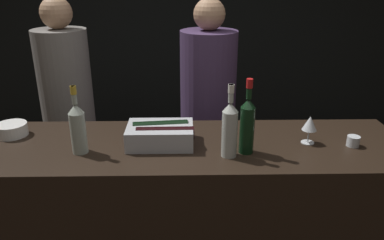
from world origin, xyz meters
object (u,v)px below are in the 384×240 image
object	(u,v)px
candle_votive	(353,141)
ice_bin_with_bottles	(161,134)
bowl_white	(12,129)
person_in_hoodie	(208,111)
white_wine_bottle	(230,128)
wine_glass	(310,124)
person_blond_tee	(68,109)
red_wine_bottle_burgundy	(247,123)
rose_wine_bottle	(78,127)

from	to	relation	value
candle_votive	ice_bin_with_bottles	bearing A→B (deg)	177.54
bowl_white	person_in_hoodie	xyz separation A→B (m)	(1.11, 0.62, -0.13)
white_wine_bottle	person_in_hoodie	size ratio (longest dim) A/B	0.21
wine_glass	person_in_hoodie	xyz separation A→B (m)	(-0.48, 0.74, -0.20)
wine_glass	person_blond_tee	xyz separation A→B (m)	(-1.48, 0.78, -0.19)
wine_glass	white_wine_bottle	xyz separation A→B (m)	(-0.43, -0.14, 0.04)
candle_votive	red_wine_bottle_burgundy	distance (m)	0.58
red_wine_bottle_burgundy	person_in_hoodie	world-z (taller)	person_in_hoodie
ice_bin_with_bottles	person_in_hoodie	distance (m)	0.81
person_blond_tee	wine_glass	bearing A→B (deg)	-32.03
white_wine_bottle	red_wine_bottle_burgundy	xyz separation A→B (m)	(0.09, 0.04, 0.01)
bowl_white	ice_bin_with_bottles	bearing A→B (deg)	-8.81
candle_votive	person_blond_tee	world-z (taller)	person_blond_tee
wine_glass	white_wine_bottle	bearing A→B (deg)	-162.16
ice_bin_with_bottles	candle_votive	size ratio (longest dim) A/B	5.33
wine_glass	person_blond_tee	size ratio (longest dim) A/B	0.09
wine_glass	person_blond_tee	distance (m)	1.69
bowl_white	wine_glass	distance (m)	1.60
person_blond_tee	white_wine_bottle	bearing A→B (deg)	-45.43
ice_bin_with_bottles	rose_wine_bottle	size ratio (longest dim) A/B	1.01
white_wine_bottle	person_blond_tee	bearing A→B (deg)	138.88
candle_votive	person_blond_tee	bearing A→B (deg)	154.27
candle_votive	white_wine_bottle	bearing A→B (deg)	-171.55
bowl_white	wine_glass	world-z (taller)	wine_glass
white_wine_bottle	person_blond_tee	size ratio (longest dim) A/B	0.21
wine_glass	candle_votive	world-z (taller)	wine_glass
rose_wine_bottle	person_in_hoodie	size ratio (longest dim) A/B	0.20
ice_bin_with_bottles	red_wine_bottle_burgundy	distance (m)	0.45
wine_glass	red_wine_bottle_burgundy	bearing A→B (deg)	-163.46
rose_wine_bottle	ice_bin_with_bottles	bearing A→B (deg)	12.32
bowl_white	wine_glass	bearing A→B (deg)	-4.60
ice_bin_with_bottles	rose_wine_bottle	world-z (taller)	rose_wine_bottle
white_wine_bottle	person_blond_tee	xyz separation A→B (m)	(-1.05, 0.92, -0.23)
rose_wine_bottle	white_wine_bottle	bearing A→B (deg)	-4.14
wine_glass	rose_wine_bottle	bearing A→B (deg)	-175.79
ice_bin_with_bottles	white_wine_bottle	bearing A→B (deg)	-22.45
ice_bin_with_bottles	red_wine_bottle_burgundy	size ratio (longest dim) A/B	0.91
rose_wine_bottle	person_in_hoodie	xyz separation A→B (m)	(0.68, 0.83, -0.23)
bowl_white	red_wine_bottle_burgundy	distance (m)	1.28
white_wine_bottle	red_wine_bottle_burgundy	distance (m)	0.10
rose_wine_bottle	person_in_hoodie	distance (m)	1.10
white_wine_bottle	rose_wine_bottle	bearing A→B (deg)	175.86
ice_bin_with_bottles	person_blond_tee	size ratio (longest dim) A/B	0.20
white_wine_bottle	wine_glass	bearing A→B (deg)	17.84
ice_bin_with_bottles	bowl_white	distance (m)	0.83
bowl_white	white_wine_bottle	distance (m)	1.20
candle_votive	white_wine_bottle	world-z (taller)	white_wine_bottle
person_blond_tee	bowl_white	bearing A→B (deg)	-103.73
white_wine_bottle	ice_bin_with_bottles	bearing A→B (deg)	157.55
white_wine_bottle	red_wine_bottle_burgundy	world-z (taller)	red_wine_bottle_burgundy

